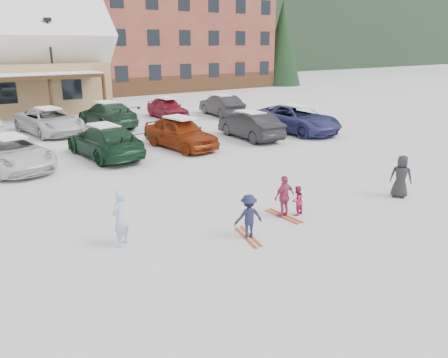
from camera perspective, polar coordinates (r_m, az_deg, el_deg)
ground at (r=12.97m, az=1.41°, el=-5.54°), size 160.00×160.00×0.00m
alpine_hotel at (r=52.33m, az=-11.03°, el=21.03°), size 31.48×14.01×21.48m
lamp_post at (r=34.65m, az=-21.56°, el=14.11°), size 0.50×0.25×6.72m
conifer_1 at (r=55.74m, az=7.64°, el=18.50°), size 4.84×4.84×11.22m
conifer_3 at (r=55.23m, az=-21.66°, el=16.31°), size 3.96×3.96×9.18m
conifer_4 at (r=69.16m, az=2.12°, el=18.63°), size 5.06×5.06×11.73m
adult_skier at (r=11.51m, az=-13.42°, el=-4.98°), size 0.66×0.63×1.53m
toddler_red at (r=13.46m, az=9.50°, el=-2.79°), size 0.51×0.44×0.93m
child_navy at (r=11.72m, az=3.23°, el=-4.91°), size 0.88×0.63×1.22m
skis_child_navy at (r=11.95m, az=3.18°, el=-7.56°), size 0.53×1.41×0.03m
child_magenta at (r=13.19m, az=7.89°, el=-2.27°), size 0.78×0.36×1.30m
skis_child_magenta at (r=13.42m, az=7.77°, el=-4.83°), size 0.27×1.41×0.03m
bystander_dark at (r=15.90m, az=22.12°, el=0.31°), size 0.75×0.85×1.46m
parked_car_2 at (r=20.15m, az=-26.06°, el=3.12°), size 3.11×5.31×1.39m
parked_car_3 at (r=20.76m, az=-15.32°, el=4.79°), size 2.44×5.23×1.48m
parked_car_4 at (r=21.88m, az=-5.73°, el=6.02°), size 2.40×4.71×1.53m
parked_car_5 at (r=24.04m, az=3.44°, el=7.02°), size 1.79×4.52×1.46m
parked_car_6 at (r=26.12m, az=9.44°, el=7.75°), size 2.89×5.73×1.55m
parked_car_10 at (r=27.24m, az=-21.85°, el=7.05°), size 3.27×5.65×1.48m
parked_car_11 at (r=28.33m, az=-15.00°, el=8.13°), size 2.52×5.45×1.54m
parked_car_12 at (r=30.96m, az=-7.40°, el=9.19°), size 1.79×4.19×1.41m
parked_car_13 at (r=31.72m, az=-0.33°, el=9.58°), size 2.08×4.64×1.48m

